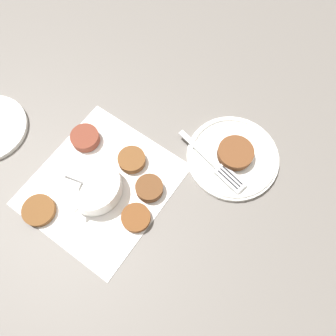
# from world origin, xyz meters

# --- Properties ---
(ground_plane) EXTENTS (4.00, 4.00, 0.00)m
(ground_plane) POSITION_xyz_m (0.00, 0.00, 0.00)
(ground_plane) COLOR #605B56
(napkin) EXTENTS (0.33, 0.32, 0.00)m
(napkin) POSITION_xyz_m (0.01, -0.03, 0.00)
(napkin) COLOR white
(napkin) RESTS_ON ground_plane
(sauce_bowl) EXTENTS (0.13, 0.12, 0.10)m
(sauce_bowl) POSITION_xyz_m (0.03, -0.03, 0.03)
(sauce_bowl) COLOR white
(sauce_bowl) RESTS_ON napkin
(fritter_0) EXTENTS (0.06, 0.06, 0.01)m
(fritter_0) POSITION_xyz_m (0.05, 0.07, 0.01)
(fritter_0) COLOR brown
(fritter_0) RESTS_ON napkin
(fritter_1) EXTENTS (0.06, 0.06, 0.02)m
(fritter_1) POSITION_xyz_m (-0.06, -0.11, 0.01)
(fritter_1) COLOR brown
(fritter_1) RESTS_ON napkin
(fritter_2) EXTENTS (0.06, 0.06, 0.02)m
(fritter_2) POSITION_xyz_m (-0.06, 0.01, 0.01)
(fritter_2) COLOR brown
(fritter_2) RESTS_ON napkin
(fritter_3) EXTENTS (0.07, 0.07, 0.01)m
(fritter_3) POSITION_xyz_m (0.12, -0.11, 0.01)
(fritter_3) COLOR brown
(fritter_3) RESTS_ON napkin
(fritter_4) EXTENTS (0.06, 0.06, 0.02)m
(fritter_4) POSITION_xyz_m (-0.02, 0.07, 0.01)
(fritter_4) COLOR brown
(fritter_4) RESTS_ON napkin
(serving_plate) EXTENTS (0.20, 0.20, 0.02)m
(serving_plate) POSITION_xyz_m (-0.15, 0.20, 0.01)
(serving_plate) COLOR white
(serving_plate) RESTS_ON ground_plane
(fritter_on_plate) EXTENTS (0.08, 0.08, 0.02)m
(fritter_on_plate) POSITION_xyz_m (-0.16, 0.21, 0.03)
(fritter_on_plate) COLOR brown
(fritter_on_plate) RESTS_ON serving_plate
(fork) EXTENTS (0.09, 0.18, 0.00)m
(fork) POSITION_xyz_m (-0.12, 0.18, 0.02)
(fork) COLOR silver
(fork) RESTS_ON serving_plate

